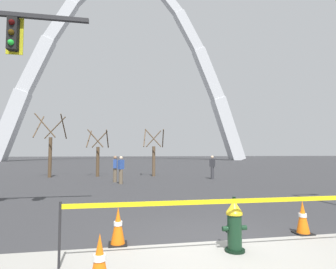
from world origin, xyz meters
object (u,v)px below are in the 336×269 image
(traffic_cone_mid_sidewalk, at_px, (303,218))
(traffic_cone_curb_edge, at_px, (118,226))
(fire_hydrant, at_px, (234,226))
(monument_arch, at_px, (127,73))
(traffic_cone_by_hydrant, at_px, (99,262))
(pedestrian_walking_left, at_px, (121,170))
(pedestrian_standing_center, at_px, (115,169))
(pedestrian_walking_right, at_px, (212,167))

(traffic_cone_mid_sidewalk, xyz_separation_m, traffic_cone_curb_edge, (-4.05, 0.02, 0.00))
(fire_hydrant, relative_size, monument_arch, 0.02)
(traffic_cone_mid_sidewalk, bearing_deg, traffic_cone_by_hydrant, -158.29)
(traffic_cone_by_hydrant, height_order, monument_arch, monument_arch)
(fire_hydrant, height_order, traffic_cone_mid_sidewalk, fire_hydrant)
(traffic_cone_curb_edge, distance_m, pedestrian_walking_left, 10.52)
(monument_arch, xyz_separation_m, pedestrian_walking_left, (-1.62, -44.55, -18.68))
(pedestrian_walking_left, height_order, pedestrian_standing_center, same)
(pedestrian_standing_center, distance_m, pedestrian_walking_right, 6.53)
(fire_hydrant, distance_m, traffic_cone_mid_sidewalk, 2.08)
(traffic_cone_mid_sidewalk, relative_size, pedestrian_walking_right, 0.46)
(traffic_cone_mid_sidewalk, height_order, pedestrian_walking_left, pedestrian_walking_left)
(fire_hydrant, distance_m, pedestrian_standing_center, 12.52)
(fire_hydrant, bearing_deg, pedestrian_walking_right, 72.05)
(pedestrian_walking_right, bearing_deg, fire_hydrant, -107.95)
(monument_arch, xyz_separation_m, pedestrian_walking_right, (4.53, -42.79, -18.68))
(traffic_cone_mid_sidewalk, relative_size, pedestrian_standing_center, 0.46)
(pedestrian_standing_center, bearing_deg, fire_hydrant, -79.50)
(fire_hydrant, relative_size, traffic_cone_mid_sidewalk, 1.36)
(traffic_cone_curb_edge, xyz_separation_m, pedestrian_standing_center, (-0.18, 11.55, 0.46))
(pedestrian_standing_center, relative_size, pedestrian_walking_right, 1.00)
(monument_arch, relative_size, pedestrian_walking_left, 34.53)
(monument_arch, bearing_deg, traffic_cone_curb_edge, -91.86)
(traffic_cone_mid_sidewalk, relative_size, monument_arch, 0.01)
(traffic_cone_by_hydrant, bearing_deg, fire_hydrant, 22.60)
(pedestrian_walking_left, height_order, pedestrian_walking_right, same)
(traffic_cone_by_hydrant, relative_size, traffic_cone_mid_sidewalk, 1.00)
(fire_hydrant, height_order, pedestrian_walking_left, pedestrian_walking_left)
(traffic_cone_curb_edge, distance_m, pedestrian_walking_right, 13.80)
(traffic_cone_by_hydrant, relative_size, pedestrian_standing_center, 0.46)
(pedestrian_walking_left, relative_size, pedestrian_standing_center, 1.00)
(traffic_cone_curb_edge, height_order, pedestrian_standing_center, pedestrian_standing_center)
(traffic_cone_by_hydrant, bearing_deg, pedestrian_walking_left, 88.09)
(fire_hydrant, relative_size, pedestrian_walking_right, 0.62)
(fire_hydrant, bearing_deg, traffic_cone_curb_edge, 160.39)
(traffic_cone_curb_edge, bearing_deg, traffic_cone_by_hydrant, -98.03)
(traffic_cone_curb_edge, relative_size, monument_arch, 0.01)
(traffic_cone_mid_sidewalk, distance_m, pedestrian_walking_left, 11.23)
(monument_arch, bearing_deg, pedestrian_walking_left, -92.08)
(traffic_cone_by_hydrant, distance_m, traffic_cone_mid_sidewalk, 4.62)
(traffic_cone_mid_sidewalk, bearing_deg, pedestrian_standing_center, 110.08)
(fire_hydrant, xyz_separation_m, pedestrian_walking_left, (-1.94, 11.26, 0.35))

